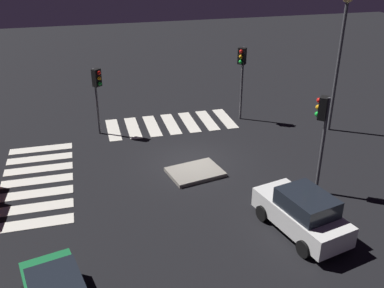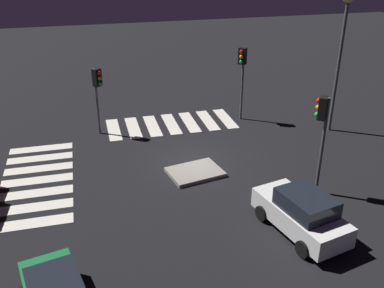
{
  "view_description": "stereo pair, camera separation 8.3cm",
  "coord_description": "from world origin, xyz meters",
  "px_view_note": "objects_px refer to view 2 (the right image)",
  "views": [
    {
      "loc": [
        4.87,
        18.58,
        10.19
      ],
      "look_at": [
        0.0,
        0.0,
        1.0
      ],
      "focal_mm": 40.44,
      "sensor_mm": 36.0,
      "label": 1
    },
    {
      "loc": [
        4.79,
        18.6,
        10.19
      ],
      "look_at": [
        0.0,
        0.0,
        1.0
      ],
      "focal_mm": 40.44,
      "sensor_mm": 36.0,
      "label": 2
    }
  ],
  "objects_px": {
    "car_white": "(301,213)",
    "traffic_light_east": "(97,85)",
    "traffic_light_south": "(242,66)",
    "street_lamp": "(342,40)",
    "traffic_light_west": "(322,122)",
    "traffic_island": "(195,172)"
  },
  "relations": [
    {
      "from": "traffic_light_south",
      "to": "street_lamp",
      "type": "distance_m",
      "value": 5.65
    },
    {
      "from": "car_white",
      "to": "traffic_light_west",
      "type": "height_order",
      "value": "traffic_light_west"
    },
    {
      "from": "traffic_light_south",
      "to": "car_white",
      "type": "bearing_deg",
      "value": 33.54
    },
    {
      "from": "traffic_light_west",
      "to": "traffic_light_south",
      "type": "relative_size",
      "value": 0.99
    },
    {
      "from": "traffic_light_east",
      "to": "traffic_light_west",
      "type": "relative_size",
      "value": 0.87
    },
    {
      "from": "street_lamp",
      "to": "traffic_light_east",
      "type": "bearing_deg",
      "value": -11.92
    },
    {
      "from": "car_white",
      "to": "traffic_light_east",
      "type": "relative_size",
      "value": 1.11
    },
    {
      "from": "traffic_light_west",
      "to": "street_lamp",
      "type": "relative_size",
      "value": 0.57
    },
    {
      "from": "traffic_island",
      "to": "car_white",
      "type": "xyz_separation_m",
      "value": [
        -2.72,
        5.34,
        0.77
      ]
    },
    {
      "from": "traffic_light_south",
      "to": "traffic_light_west",
      "type": "bearing_deg",
      "value": 43.63
    },
    {
      "from": "traffic_light_east",
      "to": "traffic_light_south",
      "type": "bearing_deg",
      "value": 48.68
    },
    {
      "from": "traffic_light_west",
      "to": "street_lamp",
      "type": "height_order",
      "value": "street_lamp"
    },
    {
      "from": "street_lamp",
      "to": "traffic_light_south",
      "type": "bearing_deg",
      "value": -31.7
    },
    {
      "from": "traffic_island",
      "to": "street_lamp",
      "type": "height_order",
      "value": "street_lamp"
    },
    {
      "from": "traffic_light_south",
      "to": "street_lamp",
      "type": "bearing_deg",
      "value": 100.42
    },
    {
      "from": "traffic_island",
      "to": "traffic_light_south",
      "type": "xyz_separation_m",
      "value": [
        -4.42,
        -5.92,
        3.29
      ]
    },
    {
      "from": "street_lamp",
      "to": "car_white",
      "type": "bearing_deg",
      "value": 53.58
    },
    {
      "from": "car_white",
      "to": "street_lamp",
      "type": "distance_m",
      "value": 11.39
    },
    {
      "from": "car_white",
      "to": "traffic_light_west",
      "type": "bearing_deg",
      "value": -50.4
    },
    {
      "from": "traffic_island",
      "to": "street_lamp",
      "type": "relative_size",
      "value": 0.36
    },
    {
      "from": "traffic_island",
      "to": "street_lamp",
      "type": "xyz_separation_m",
      "value": [
        -8.96,
        -3.12,
        5.16
      ]
    },
    {
      "from": "traffic_light_west",
      "to": "traffic_light_south",
      "type": "height_order",
      "value": "traffic_light_south"
    }
  ]
}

